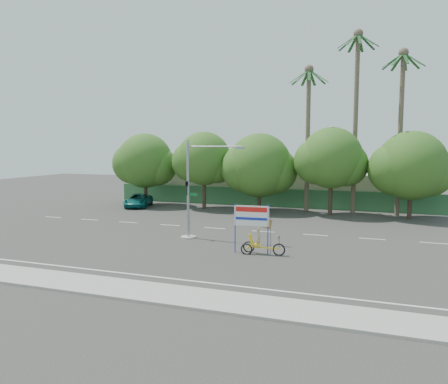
% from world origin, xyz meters
% --- Properties ---
extents(ground, '(120.00, 120.00, 0.00)m').
position_xyz_m(ground, '(0.00, 0.00, 0.00)').
color(ground, '#33302D').
rests_on(ground, ground).
extents(sidewalk_near, '(50.00, 2.40, 0.12)m').
position_xyz_m(sidewalk_near, '(0.00, -7.50, 0.06)').
color(sidewalk_near, gray).
rests_on(sidewalk_near, ground).
extents(fence, '(38.00, 0.08, 2.00)m').
position_xyz_m(fence, '(0.00, 21.50, 1.00)').
color(fence, '#336B3D').
rests_on(fence, ground).
extents(building_left, '(12.00, 8.00, 4.00)m').
position_xyz_m(building_left, '(-10.00, 26.00, 2.00)').
color(building_left, beige).
rests_on(building_left, ground).
extents(building_right, '(14.00, 8.00, 3.60)m').
position_xyz_m(building_right, '(8.00, 26.00, 1.80)').
color(building_right, beige).
rests_on(building_right, ground).
extents(tree_far_left, '(7.14, 6.00, 7.96)m').
position_xyz_m(tree_far_left, '(-14.05, 18.00, 4.76)').
color(tree_far_left, '#473828').
rests_on(tree_far_left, ground).
extents(tree_left, '(6.66, 5.60, 8.07)m').
position_xyz_m(tree_left, '(-7.05, 18.00, 5.06)').
color(tree_left, '#473828').
rests_on(tree_left, ground).
extents(tree_center, '(7.62, 6.40, 7.85)m').
position_xyz_m(tree_center, '(-1.05, 18.00, 4.47)').
color(tree_center, '#473828').
rests_on(tree_center, ground).
extents(tree_right, '(6.90, 5.80, 8.36)m').
position_xyz_m(tree_right, '(5.95, 18.00, 5.24)').
color(tree_right, '#473828').
rests_on(tree_right, ground).
extents(tree_far_right, '(7.38, 6.20, 7.94)m').
position_xyz_m(tree_far_right, '(12.95, 18.00, 4.64)').
color(tree_far_right, '#473828').
rests_on(tree_far_right, ground).
extents(palm_tall, '(3.73, 3.79, 17.45)m').
position_xyz_m(palm_tall, '(8.00, 19.50, 10.46)').
color(palm_tall, '#70604C').
rests_on(palm_tall, ground).
extents(palm_mid, '(3.73, 3.79, 15.45)m').
position_xyz_m(palm_mid, '(12.00, 19.50, 9.40)').
color(palm_mid, '#70604C').
rests_on(palm_mid, ground).
extents(palm_short, '(3.73, 3.79, 14.45)m').
position_xyz_m(palm_short, '(3.50, 19.50, 8.86)').
color(palm_short, '#70604C').
rests_on(palm_short, ground).
extents(traffic_signal, '(4.72, 1.10, 7.00)m').
position_xyz_m(traffic_signal, '(-2.20, 3.98, 2.92)').
color(traffic_signal, gray).
rests_on(traffic_signal, ground).
extents(trike_billboard, '(3.18, 0.79, 3.13)m').
position_xyz_m(trike_billboard, '(3.35, 1.11, 1.26)').
color(trike_billboard, black).
rests_on(trike_billboard, ground).
extents(pickup_truck, '(3.76, 5.53, 1.41)m').
position_xyz_m(pickup_truck, '(-14.19, 16.75, 0.70)').
color(pickup_truck, '#0D615F').
rests_on(pickup_truck, ground).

